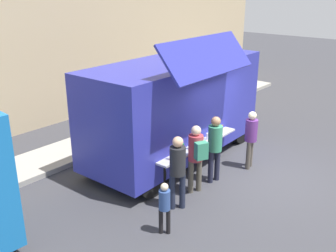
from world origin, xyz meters
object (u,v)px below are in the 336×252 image
Objects in this scene: customer_mid_with_backpack at (196,153)px; customer_rear_waiting at (178,167)px; trash_bin at (189,101)px; child_near_queue at (165,204)px; food_truck_main at (176,106)px; customer_front_ordering at (215,143)px; customer_extra_browsing at (251,135)px.

customer_mid_with_backpack is 0.98× the size of customer_rear_waiting.
customer_rear_waiting is at bearing -144.71° from trash_bin.
trash_bin is 8.25m from child_near_queue.
food_truck_main is 3.33× the size of customer_rear_waiting.
customer_mid_with_backpack is 1.93m from child_near_queue.
customer_mid_with_backpack is at bearing -41.56° from customer_rear_waiting.
customer_rear_waiting is at bearing -141.71° from food_truck_main.
food_truck_main is 5.07× the size of child_near_queue.
customer_front_ordering is at bearing -65.96° from customer_mid_with_backpack.
trash_bin is 0.56× the size of customer_rear_waiting.
customer_front_ordering is 0.79m from customer_mid_with_backpack.
food_truck_main is at bearing -147.83° from trash_bin.
food_truck_main is 3.30× the size of customer_front_ordering.
customer_front_ordering is (-0.55, -1.75, -0.52)m from food_truck_main.
customer_front_ordering is at bearing 65.00° from customer_extra_browsing.
customer_rear_waiting reaches higher than customer_mid_with_backpack.
trash_bin is 6.49m from customer_mid_with_backpack.
customer_rear_waiting is (-5.90, -4.18, 0.57)m from trash_bin.
customer_mid_with_backpack is (-1.34, -1.74, -0.52)m from food_truck_main.
customer_mid_with_backpack reaches higher than customer_extra_browsing.
food_truck_main reaches higher than customer_extra_browsing.
customer_mid_with_backpack is 1.50× the size of child_near_queue.
trash_bin is 5.28m from customer_extra_browsing.
trash_bin is at bearing 30.46° from food_truck_main.
food_truck_main is at bearing -6.46° from customer_front_ordering.
customer_front_ordering is 2.68m from child_near_queue.
customer_extra_browsing is (0.78, -2.06, -0.60)m from food_truck_main.
food_truck_main reaches higher than customer_mid_with_backpack.
customer_extra_browsing is (2.12, -0.32, -0.08)m from customer_mid_with_backpack.
customer_front_ordering reaches higher than trash_bin.
customer_mid_with_backpack is (-5.03, -4.06, 0.58)m from trash_bin.
trash_bin is at bearing -2.23° from child_near_queue.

